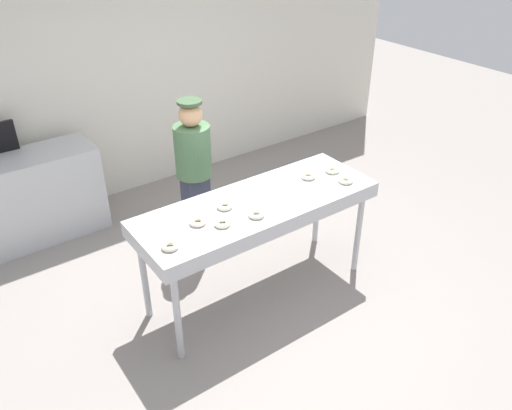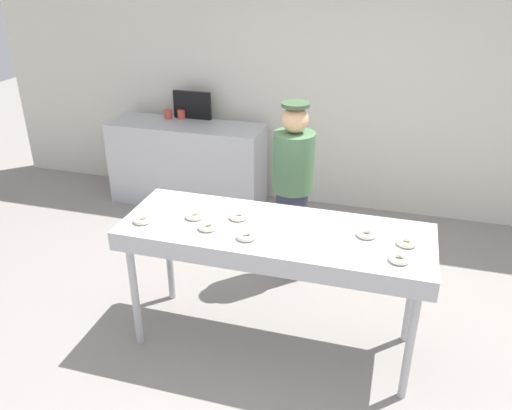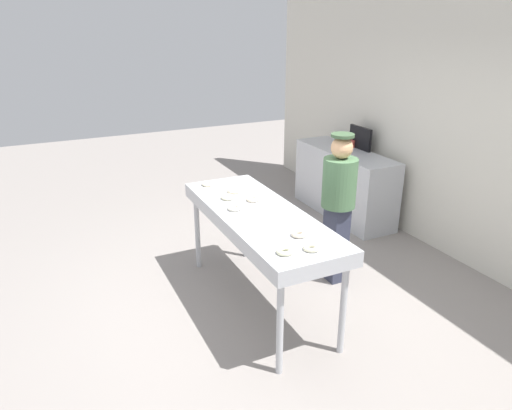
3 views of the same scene
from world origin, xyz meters
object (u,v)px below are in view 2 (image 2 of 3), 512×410
Objects in this scene: fryer_conveyor at (275,238)px; sugar_donut_1 at (246,236)px; sugar_donut_0 at (238,216)px; paper_cup_1 at (168,114)px; sugar_donut_3 at (208,226)px; menu_display at (192,105)px; sugar_donut_7 at (195,215)px; paper_cup_0 at (181,114)px; sugar_donut_5 at (399,258)px; sugar_donut_2 at (143,220)px; prep_counter at (188,164)px; sugar_donut_4 at (366,234)px; worker_baker at (293,182)px; sugar_donut_6 at (406,242)px.

fryer_conveyor is 0.25m from sugar_donut_1.
paper_cup_1 is at bearing 125.40° from sugar_donut_0.
sugar_donut_3 is 0.30× the size of menu_display.
sugar_donut_7 is (-0.15, 0.13, 0.00)m from sugar_donut_3.
sugar_donut_1 and sugar_donut_7 have the same top height.
sugar_donut_0 is 2.58m from menu_display.
sugar_donut_7 is 2.56m from paper_cup_1.
fryer_conveyor is 2.82m from paper_cup_0.
paper_cup_1 reaches higher than sugar_donut_5.
sugar_donut_2 is at bearing -75.39° from menu_display.
sugar_donut_0 and sugar_donut_3 have the same top height.
prep_counter is (-0.65, 2.25, -0.52)m from sugar_donut_2.
paper_cup_0 reaches higher than sugar_donut_2.
sugar_donut_1 is at bearing -22.17° from sugar_donut_7.
sugar_donut_5 is (0.22, -0.25, 0.00)m from sugar_donut_4.
sugar_donut_5 is 1.00× the size of sugar_donut_7.
sugar_donut_0 is at bearing -54.60° from paper_cup_1.
paper_cup_0 is (-0.12, 0.18, 0.52)m from prep_counter.
menu_display is (-1.55, 2.31, 0.20)m from fryer_conveyor.
sugar_donut_0 is 0.89m from worker_baker.
sugar_donut_1 is at bearing -58.16° from paper_cup_0.
sugar_donut_1 is 1.30× the size of paper_cup_1.
sugar_donut_7 is at bearing -65.17° from prep_counter.
sugar_donut_2 reaches higher than fryer_conveyor.
sugar_donut_5 is 0.30× the size of menu_display.
paper_cup_1 is at bearing 140.52° from sugar_donut_6.
sugar_donut_2 is at bearing -176.11° from sugar_donut_3.
sugar_donut_6 is 3.47m from paper_cup_1.
sugar_donut_1 is at bearing -60.67° from menu_display.
prep_counter is 17.21× the size of paper_cup_0.
sugar_donut_1 is 0.30× the size of menu_display.
sugar_donut_6 is 3.39m from paper_cup_0.
sugar_donut_4 is at bearing -44.15° from paper_cup_0.
sugar_donut_3 and sugar_donut_5 have the same top height.
prep_counter is (-1.40, 2.27, -0.52)m from sugar_donut_1.
paper_cup_0 reaches higher than sugar_donut_5.
sugar_donut_1 is at bearing 75.09° from worker_baker.
fryer_conveyor is 4.80× the size of menu_display.
paper_cup_1 reaches higher than sugar_donut_6.
sugar_donut_0 is 1.14m from sugar_donut_6.
paper_cup_0 is (-1.67, 2.27, 0.09)m from fryer_conveyor.
sugar_donut_0 is 1.00× the size of sugar_donut_7.
sugar_donut_5 and sugar_donut_6 have the same top height.
paper_cup_0 is at bearing 122.25° from sugar_donut_0.
worker_baker is (0.20, 0.87, -0.08)m from sugar_donut_0.
sugar_donut_6 is 0.08× the size of prep_counter.
paper_cup_1 is at bearing 152.13° from prep_counter.
sugar_donut_0 and sugar_donut_2 have the same top height.
sugar_donut_7 reaches higher than fryer_conveyor.
sugar_donut_4 is 3.00m from prep_counter.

